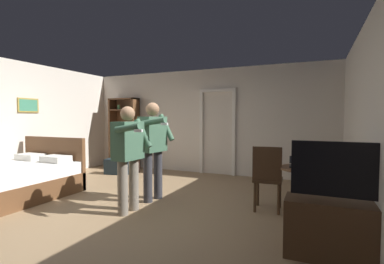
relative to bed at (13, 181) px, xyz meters
The scene contains 15 objects.
ground_plane 2.29m from the bed, ahead, with size 7.02×7.02×0.00m, color #997A56.
wall_back 4.28m from the bed, 57.32° to the left, with size 6.62×0.12×2.63m, color silver.
wall_right 5.60m from the bed, ahead, with size 0.12×6.50×2.63m, color silver.
doorway_frame 4.43m from the bed, 52.20° to the left, with size 0.93×0.08×2.13m.
bed is the anchor object (origin of this frame).
bookshelf 3.36m from the bed, 91.10° to the left, with size 0.86×0.32×1.96m.
tv_flatscreen 5.14m from the bed, ahead, with size 1.05×0.40×1.19m.
side_table 4.87m from the bed, 13.05° to the left, with size 0.66×0.66×0.70m.
laptop 4.85m from the bed, 12.63° to the left, with size 0.34×0.35×0.16m.
bottle_on_table 5.01m from the bed, 11.80° to the left, with size 0.06×0.06×0.27m.
wooden_chair 4.38m from the bed, 14.04° to the left, with size 0.44×0.44×0.99m.
person_blue_shirt 2.45m from the bed, ahead, with size 0.59×0.62×1.59m.
person_striped_shirt 2.61m from the bed, 20.04° to the left, with size 0.66×0.70×1.67m.
suitcase_dark 2.46m from the bed, 81.57° to the left, with size 0.62×0.31×0.38m, color #1E2D38.
suitcase_small 2.67m from the bed, 79.79° to the left, with size 0.58×0.33×0.30m, color black.
Camera 1 is at (2.64, -3.52, 1.42)m, focal length 26.20 mm.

